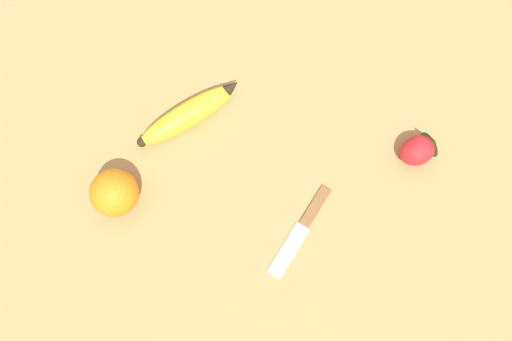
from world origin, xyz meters
TOP-DOWN VIEW (x-y plane):
  - ground_plane at (0.00, 0.00)m, footprint 3.00×3.00m
  - banana at (0.07, 0.09)m, footprint 0.09×0.18m
  - orange at (0.06, 0.25)m, footprint 0.07×0.07m
  - strawberry at (-0.23, -0.09)m, footprint 0.06×0.07m
  - paring_knife at (-0.17, 0.11)m, footprint 0.04×0.15m

SIDE VIEW (x-z plane):
  - ground_plane at x=0.00m, z-range 0.00..0.00m
  - paring_knife at x=-0.17m, z-range 0.00..0.01m
  - banana at x=0.07m, z-range 0.00..0.04m
  - strawberry at x=-0.23m, z-range 0.00..0.04m
  - orange at x=0.06m, z-range 0.00..0.07m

